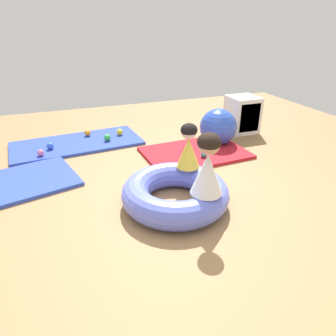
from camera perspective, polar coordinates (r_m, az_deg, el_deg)
name	(u,v)px	position (r m, az deg, el deg)	size (l,w,h in m)	color
ground_plane	(169,207)	(2.99, 0.21, -7.27)	(8.00, 8.00, 0.00)	#9E7549
gym_mat_center_rear	(195,153)	(4.14, 5.03, 2.85)	(1.34, 0.91, 0.04)	#B21923
gym_mat_front	(77,143)	(4.63, -16.54, 4.41)	(1.80, 0.84, 0.04)	#2D47B7
inflatable_cushion	(175,193)	(2.96, 1.35, -4.67)	(1.04, 1.04, 0.26)	#6070E5
child_in_white	(208,165)	(2.60, 7.40, 0.58)	(0.39, 0.39, 0.56)	white
child_in_yellow	(189,146)	(3.09, 3.84, 4.05)	(0.32, 0.32, 0.46)	yellow
play_ball_blue	(50,146)	(4.47, -21.08, 3.86)	(0.09, 0.09, 0.09)	blue
play_ball_teal	(204,154)	(3.96, 6.68, 2.57)	(0.08, 0.08, 0.08)	teal
play_ball_pink	(41,153)	(4.30, -22.60, 2.63)	(0.08, 0.08, 0.08)	pink
play_ball_red	(186,151)	(4.01, 3.45, 3.21)	(0.11, 0.11, 0.11)	red
play_ball_yellow	(120,132)	(4.76, -8.97, 6.64)	(0.09, 0.09, 0.09)	yellow
play_ball_green	(107,138)	(4.56, -11.22, 5.58)	(0.10, 0.10, 0.10)	green
play_ball_orange	(87,133)	(4.82, -14.76, 6.32)	(0.09, 0.09, 0.09)	orange
exercise_ball_large	(218,127)	(4.44, 9.29, 7.53)	(0.52, 0.52, 0.52)	blue
storage_cube	(243,115)	(5.04, 13.78, 9.60)	(0.44, 0.44, 0.56)	silver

